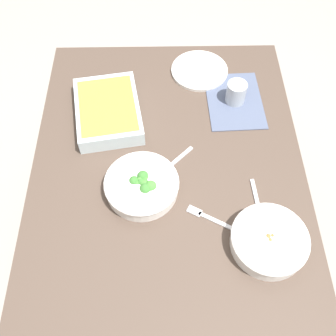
{
  "coord_description": "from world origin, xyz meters",
  "views": [
    {
      "loc": [
        -0.72,
        0.01,
        1.84
      ],
      "look_at": [
        0.0,
        0.0,
        0.74
      ],
      "focal_mm": 42.69,
      "sensor_mm": 36.0,
      "label": 1
    }
  ],
  "objects_px": {
    "broccoli_bowl": "(142,185)",
    "fork_on_table": "(210,218)",
    "side_plate": "(199,71)",
    "stew_bowl": "(269,241)",
    "spoon_by_broccoli": "(168,167)",
    "drink_cup": "(236,94)",
    "spoon_by_stew": "(259,211)",
    "baking_dish": "(108,110)"
  },
  "relations": [
    {
      "from": "broccoli_bowl",
      "to": "spoon_by_stew",
      "type": "height_order",
      "value": "broccoli_bowl"
    },
    {
      "from": "drink_cup",
      "to": "spoon_by_broccoli",
      "type": "distance_m",
      "value": 0.39
    },
    {
      "from": "spoon_by_stew",
      "to": "spoon_by_broccoli",
      "type": "height_order",
      "value": "same"
    },
    {
      "from": "stew_bowl",
      "to": "side_plate",
      "type": "bearing_deg",
      "value": 12.0
    },
    {
      "from": "spoon_by_broccoli",
      "to": "drink_cup",
      "type": "bearing_deg",
      "value": -40.55
    },
    {
      "from": "broccoli_bowl",
      "to": "fork_on_table",
      "type": "height_order",
      "value": "broccoli_bowl"
    },
    {
      "from": "baking_dish",
      "to": "side_plate",
      "type": "bearing_deg",
      "value": -56.55
    },
    {
      "from": "broccoli_bowl",
      "to": "fork_on_table",
      "type": "bearing_deg",
      "value": -116.82
    },
    {
      "from": "spoon_by_stew",
      "to": "spoon_by_broccoli",
      "type": "xyz_separation_m",
      "value": [
        0.16,
        0.28,
        0.0
      ]
    },
    {
      "from": "stew_bowl",
      "to": "baking_dish",
      "type": "bearing_deg",
      "value": 44.59
    },
    {
      "from": "side_plate",
      "to": "fork_on_table",
      "type": "distance_m",
      "value": 0.64
    },
    {
      "from": "drink_cup",
      "to": "side_plate",
      "type": "height_order",
      "value": "drink_cup"
    },
    {
      "from": "drink_cup",
      "to": "spoon_by_broccoli",
      "type": "relative_size",
      "value": 0.61
    },
    {
      "from": "drink_cup",
      "to": "fork_on_table",
      "type": "relative_size",
      "value": 0.52
    },
    {
      "from": "broccoli_bowl",
      "to": "baking_dish",
      "type": "bearing_deg",
      "value": 22.21
    },
    {
      "from": "side_plate",
      "to": "stew_bowl",
      "type": "bearing_deg",
      "value": -168.0
    },
    {
      "from": "stew_bowl",
      "to": "fork_on_table",
      "type": "distance_m",
      "value": 0.18
    },
    {
      "from": "stew_bowl",
      "to": "drink_cup",
      "type": "height_order",
      "value": "drink_cup"
    },
    {
      "from": "baking_dish",
      "to": "drink_cup",
      "type": "distance_m",
      "value": 0.46
    },
    {
      "from": "fork_on_table",
      "to": "spoon_by_broccoli",
      "type": "bearing_deg",
      "value": 33.16
    },
    {
      "from": "broccoli_bowl",
      "to": "spoon_by_stew",
      "type": "bearing_deg",
      "value": -102.81
    },
    {
      "from": "fork_on_table",
      "to": "broccoli_bowl",
      "type": "bearing_deg",
      "value": 63.18
    },
    {
      "from": "baking_dish",
      "to": "spoon_by_broccoli",
      "type": "height_order",
      "value": "baking_dish"
    },
    {
      "from": "stew_bowl",
      "to": "baking_dish",
      "type": "relative_size",
      "value": 0.68
    },
    {
      "from": "spoon_by_broccoli",
      "to": "fork_on_table",
      "type": "bearing_deg",
      "value": -146.84
    },
    {
      "from": "drink_cup",
      "to": "side_plate",
      "type": "distance_m",
      "value": 0.2
    },
    {
      "from": "side_plate",
      "to": "fork_on_table",
      "type": "height_order",
      "value": "side_plate"
    },
    {
      "from": "broccoli_bowl",
      "to": "spoon_by_broccoli",
      "type": "bearing_deg",
      "value": -45.52
    },
    {
      "from": "spoon_by_stew",
      "to": "spoon_by_broccoli",
      "type": "relative_size",
      "value": 1.27
    },
    {
      "from": "drink_cup",
      "to": "baking_dish",
      "type": "bearing_deg",
      "value": 98.28
    },
    {
      "from": "broccoli_bowl",
      "to": "spoon_by_broccoli",
      "type": "xyz_separation_m",
      "value": [
        0.08,
        -0.08,
        -0.03
      ]
    },
    {
      "from": "fork_on_table",
      "to": "spoon_by_stew",
      "type": "bearing_deg",
      "value": -81.55
    },
    {
      "from": "drink_cup",
      "to": "spoon_by_stew",
      "type": "height_order",
      "value": "drink_cup"
    },
    {
      "from": "broccoli_bowl",
      "to": "fork_on_table",
      "type": "distance_m",
      "value": 0.23
    },
    {
      "from": "baking_dish",
      "to": "fork_on_table",
      "type": "height_order",
      "value": "baking_dish"
    },
    {
      "from": "fork_on_table",
      "to": "stew_bowl",
      "type": "bearing_deg",
      "value": -118.69
    },
    {
      "from": "drink_cup",
      "to": "spoon_by_stew",
      "type": "xyz_separation_m",
      "value": [
        -0.46,
        -0.03,
        -0.03
      ]
    },
    {
      "from": "baking_dish",
      "to": "side_plate",
      "type": "height_order",
      "value": "baking_dish"
    },
    {
      "from": "drink_cup",
      "to": "fork_on_table",
      "type": "height_order",
      "value": "drink_cup"
    },
    {
      "from": "baking_dish",
      "to": "spoon_by_broccoli",
      "type": "distance_m",
      "value": 0.31
    },
    {
      "from": "stew_bowl",
      "to": "drink_cup",
      "type": "distance_m",
      "value": 0.57
    },
    {
      "from": "baking_dish",
      "to": "spoon_by_broccoli",
      "type": "bearing_deg",
      "value": -136.93
    }
  ]
}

